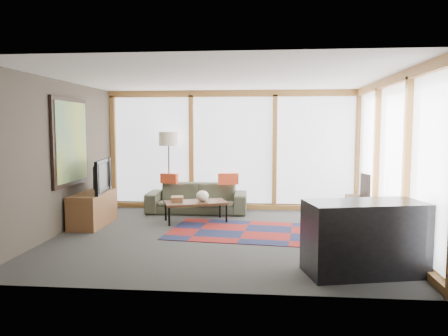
# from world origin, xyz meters

# --- Properties ---
(ground) EXTENTS (5.50, 5.50, 0.00)m
(ground) POSITION_xyz_m (0.00, 0.00, 0.00)
(ground) COLOR #323330
(ground) RESTS_ON ground
(room_envelope) EXTENTS (5.52, 5.02, 2.62)m
(room_envelope) POSITION_xyz_m (0.49, 0.56, 1.54)
(room_envelope) COLOR #423B31
(room_envelope) RESTS_ON ground
(rug) EXTENTS (2.73, 1.91, 0.01)m
(rug) POSITION_xyz_m (0.37, 0.32, 0.01)
(rug) COLOR maroon
(rug) RESTS_ON ground
(sofa) EXTENTS (2.10, 0.85, 0.61)m
(sofa) POSITION_xyz_m (-0.72, 1.95, 0.31)
(sofa) COLOR #3B4031
(sofa) RESTS_ON ground
(pillow_left) EXTENTS (0.40, 0.21, 0.21)m
(pillow_left) POSITION_xyz_m (-1.33, 1.99, 0.71)
(pillow_left) COLOR #CE4220
(pillow_left) RESTS_ON sofa
(pillow_right) EXTENTS (0.44, 0.23, 0.23)m
(pillow_right) POSITION_xyz_m (-0.06, 1.94, 0.73)
(pillow_right) COLOR #CE4220
(pillow_right) RESTS_ON sofa
(floor_lamp) EXTENTS (0.43, 0.43, 1.71)m
(floor_lamp) POSITION_xyz_m (-1.38, 2.23, 0.85)
(floor_lamp) COLOR #302217
(floor_lamp) RESTS_ON ground
(coffee_table) EXTENTS (1.30, 0.95, 0.39)m
(coffee_table) POSITION_xyz_m (-0.60, 1.05, 0.19)
(coffee_table) COLOR #321B12
(coffee_table) RESTS_ON ground
(book_stack) EXTENTS (0.26, 0.31, 0.09)m
(book_stack) POSITION_xyz_m (-0.96, 1.05, 0.44)
(book_stack) COLOR brown
(book_stack) RESTS_ON coffee_table
(vase) EXTENTS (0.27, 0.27, 0.21)m
(vase) POSITION_xyz_m (-0.48, 1.10, 0.49)
(vase) COLOR silver
(vase) RESTS_ON coffee_table
(bookshelf) EXTENTS (0.39, 2.15, 0.54)m
(bookshelf) POSITION_xyz_m (2.43, 0.24, 0.27)
(bookshelf) COLOR #321B12
(bookshelf) RESTS_ON ground
(bowl_a) EXTENTS (0.21, 0.21, 0.10)m
(bowl_a) POSITION_xyz_m (2.40, -0.33, 0.59)
(bowl_a) COLOR black
(bowl_a) RESTS_ON bookshelf
(bowl_b) EXTENTS (0.20, 0.20, 0.09)m
(bowl_b) POSITION_xyz_m (2.43, 0.04, 0.58)
(bowl_b) COLOR black
(bowl_b) RESTS_ON bookshelf
(shelf_picture) EXTENTS (0.12, 0.32, 0.42)m
(shelf_picture) POSITION_xyz_m (2.53, 0.96, 0.75)
(shelf_picture) COLOR black
(shelf_picture) RESTS_ON bookshelf
(tv_console) EXTENTS (0.50, 1.21, 0.61)m
(tv_console) POSITION_xyz_m (-2.45, 0.57, 0.30)
(tv_console) COLOR brown
(tv_console) RESTS_ON ground
(television) EXTENTS (0.27, 1.06, 0.61)m
(television) POSITION_xyz_m (-2.36, 0.61, 0.91)
(television) COLOR black
(television) RESTS_ON tv_console
(bar_counter) EXTENTS (1.54, 0.97, 0.90)m
(bar_counter) POSITION_xyz_m (1.93, -1.71, 0.45)
(bar_counter) COLOR black
(bar_counter) RESTS_ON ground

